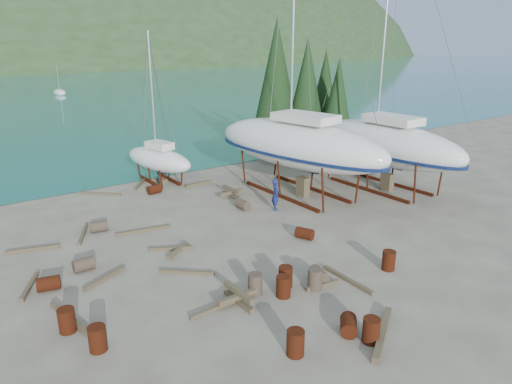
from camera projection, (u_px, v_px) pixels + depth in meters
ground at (278, 250)px, 21.98m from camera, size 600.00×600.00×0.00m
far_house_right at (39, 61)px, 183.49m from camera, size 6.60×5.60×5.60m
cypress_near_right at (306, 92)px, 36.41m from camera, size 3.60×3.60×10.00m
cypress_mid_right at (337, 104)px, 36.00m from camera, size 3.06×3.06×8.50m
cypress_back_left at (276, 80)px, 36.83m from camera, size 4.14×4.14×11.50m
cypress_far_right at (324, 96)px, 39.05m from camera, size 3.24×3.24×9.00m
moored_boat_mid at (60, 93)px, 88.76m from camera, size 2.00×5.00×6.05m
large_sailboat_near at (297, 144)px, 29.31m from camera, size 5.97×13.74×20.92m
large_sailboat_far at (383, 143)px, 30.56m from camera, size 3.65×12.26×19.34m
small_sailboat_shore at (159, 159)px, 32.36m from camera, size 3.51×6.75×10.32m
worker at (276, 195)px, 27.05m from camera, size 0.76×0.84×1.92m
drum_0 at (97, 338)px, 14.70m from camera, size 0.58×0.58×0.88m
drum_1 at (318, 275)px, 19.06m from camera, size 0.83×1.02×0.58m
drum_2 at (49, 283)px, 18.38m from camera, size 1.00×0.78×0.58m
drum_3 at (371, 330)px, 15.12m from camera, size 0.58×0.58×0.88m
drum_4 at (154, 189)px, 30.23m from camera, size 0.94×0.68×0.58m
drum_5 at (315, 279)px, 18.40m from camera, size 0.58×0.58×0.88m
drum_6 at (305, 233)px, 23.21m from camera, size 0.89×1.04×0.58m
drum_7 at (389, 260)px, 19.99m from camera, size 0.58×0.58×0.88m
drum_8 at (67, 320)px, 15.67m from camera, size 0.58×0.58×0.88m
drum_9 at (99, 226)px, 24.12m from camera, size 0.98×0.75×0.58m
drum_10 at (283, 286)px, 17.86m from camera, size 0.58×0.58×0.88m
drum_11 at (243, 204)px, 27.39m from camera, size 0.64×0.92×0.58m
drum_12 at (349, 325)px, 15.66m from camera, size 1.04×1.03×0.58m
drum_13 at (295, 343)px, 14.49m from camera, size 0.58×0.58×0.88m
drum_14 at (285, 277)px, 18.61m from camera, size 0.58×0.58×0.88m
drum_15 at (84, 264)px, 19.95m from camera, size 0.88×0.58×0.58m
drum_16 at (255, 284)px, 18.02m from camera, size 0.58×0.58×0.88m
timber_0 at (101, 194)px, 30.06m from camera, size 2.05×2.04×0.14m
timber_2 at (33, 249)px, 21.89m from camera, size 2.34×0.84×0.19m
timber_3 at (221, 306)px, 17.21m from camera, size 2.70×0.24×0.15m
timber_4 at (171, 248)px, 22.00m from camera, size 1.93×1.16×0.17m
timber_5 at (348, 280)px, 19.10m from camera, size 0.25×2.80×0.16m
timber_6 at (199, 184)px, 32.08m from camera, size 2.03×0.24×0.19m
timber_7 at (322, 285)px, 18.64m from camera, size 1.56×0.45×0.17m
timber_8 at (178, 250)px, 21.76m from camera, size 1.55×1.10×0.19m
timber_9 at (139, 185)px, 31.99m from camera, size 1.56×1.92×0.15m
timber_10 at (144, 230)px, 24.15m from camera, size 2.87×0.71×0.16m
timber_11 at (187, 272)px, 19.72m from camera, size 1.89×1.70×0.15m
timber_12 at (105, 278)px, 19.20m from camera, size 2.11×1.07×0.17m
timber_14 at (70, 318)px, 16.40m from camera, size 0.71×2.81×0.18m
timber_15 at (83, 234)px, 23.75m from camera, size 1.29×2.60×0.15m
timber_16 at (383, 333)px, 15.51m from camera, size 2.83×1.82×0.23m
timber_17 at (30, 286)px, 18.57m from camera, size 1.13×2.10×0.16m
timber_pile_fore at (238, 297)px, 17.41m from camera, size 1.80×1.80×0.60m
timber_pile_aft at (231, 192)px, 29.59m from camera, size 1.80×1.80×0.60m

